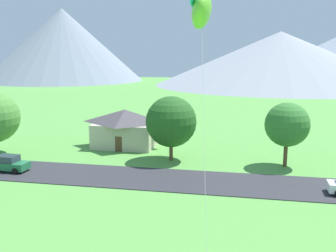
% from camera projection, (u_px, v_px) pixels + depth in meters
% --- Properties ---
extents(road_strip, '(160.00, 7.02, 0.08)m').
position_uv_depth(road_strip, '(189.00, 181.00, 38.01)').
color(road_strip, '#2D2D33').
rests_on(road_strip, ground).
extents(mountain_west_ridge, '(101.42, 101.42, 21.63)m').
position_uv_depth(mountain_west_ridge, '(280.00, 59.00, 155.76)').
color(mountain_west_ridge, '#8E939E').
rests_on(mountain_west_ridge, ground).
extents(mountain_east_ridge, '(75.03, 75.03, 33.91)m').
position_uv_depth(mountain_east_ridge, '(63.00, 45.00, 182.54)').
color(mountain_east_ridge, gray).
rests_on(mountain_east_ridge, ground).
extents(house_left_center, '(8.67, 6.50, 5.11)m').
position_uv_depth(house_left_center, '(125.00, 127.00, 52.07)').
color(house_left_center, beige).
rests_on(house_left_center, ground).
extents(tree_left_of_center, '(4.91, 4.91, 7.25)m').
position_uv_depth(tree_left_of_center, '(287.00, 125.00, 42.23)').
color(tree_left_of_center, brown).
rests_on(tree_left_of_center, ground).
extents(tree_center, '(6.00, 6.00, 7.67)m').
position_uv_depth(tree_center, '(171.00, 122.00, 44.77)').
color(tree_center, brown).
rests_on(tree_center, ground).
extents(parked_car_green_west_end, '(4.28, 2.23, 1.68)m').
position_uv_depth(parked_car_green_west_end, '(9.00, 164.00, 41.12)').
color(parked_car_green_west_end, '#237042').
rests_on(parked_car_green_west_end, road_strip).
extents(kite_flyer_with_kite, '(2.21, 7.53, 15.90)m').
position_uv_depth(kite_flyer_with_kite, '(201.00, 14.00, 21.54)').
color(kite_flyer_with_kite, black).
rests_on(kite_flyer_with_kite, ground).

